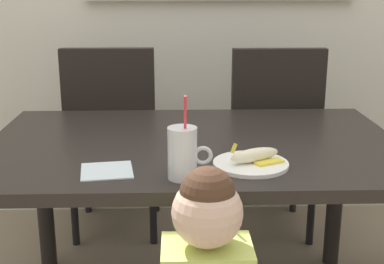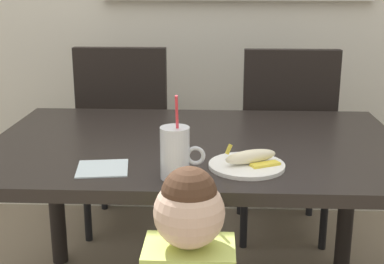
% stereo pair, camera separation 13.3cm
% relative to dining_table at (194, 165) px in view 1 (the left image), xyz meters
% --- Properties ---
extents(dining_table, '(1.44, 0.93, 0.71)m').
position_rel_dining_table_xyz_m(dining_table, '(0.00, 0.00, 0.00)').
color(dining_table, black).
rests_on(dining_table, ground).
extents(dining_chair_left, '(0.44, 0.45, 0.96)m').
position_rel_dining_table_xyz_m(dining_chair_left, '(-0.37, 0.70, -0.08)').
color(dining_chair_left, black).
rests_on(dining_chair_left, ground).
extents(dining_chair_right, '(0.44, 0.44, 0.96)m').
position_rel_dining_table_xyz_m(dining_chair_right, '(0.40, 0.67, -0.08)').
color(dining_chair_right, black).
rests_on(dining_chair_right, ground).
extents(milk_cup, '(0.13, 0.08, 0.25)m').
position_rel_dining_table_xyz_m(milk_cup, '(-0.05, -0.36, 0.16)').
color(milk_cup, silver).
rests_on(milk_cup, dining_table).
extents(snack_plate, '(0.23, 0.23, 0.01)m').
position_rel_dining_table_xyz_m(snack_plate, '(0.16, -0.26, 0.10)').
color(snack_plate, white).
rests_on(snack_plate, dining_table).
extents(peeled_banana, '(0.18, 0.13, 0.07)m').
position_rel_dining_table_xyz_m(peeled_banana, '(0.18, -0.26, 0.12)').
color(peeled_banana, '#F4EAC6').
rests_on(peeled_banana, snack_plate).
extents(paper_napkin, '(0.17, 0.17, 0.00)m').
position_rel_dining_table_xyz_m(paper_napkin, '(-0.27, -0.30, 0.09)').
color(paper_napkin, silver).
rests_on(paper_napkin, dining_table).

